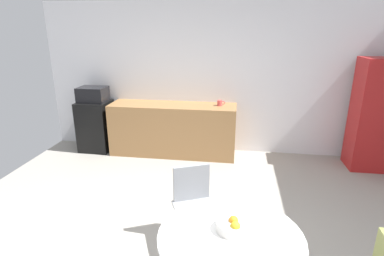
% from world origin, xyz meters
% --- Properties ---
extents(wall_back, '(6.00, 0.10, 2.60)m').
position_xyz_m(wall_back, '(0.00, 3.00, 1.30)').
color(wall_back, silver).
rests_on(wall_back, ground_plane).
extents(counter_block, '(2.18, 0.60, 0.90)m').
position_xyz_m(counter_block, '(-0.65, 2.65, 0.45)').
color(counter_block, '#9E7042').
rests_on(counter_block, ground_plane).
extents(mini_fridge, '(0.54, 0.54, 0.90)m').
position_xyz_m(mini_fridge, '(-2.09, 2.65, 0.45)').
color(mini_fridge, black).
rests_on(mini_fridge, ground_plane).
extents(microwave, '(0.48, 0.38, 0.26)m').
position_xyz_m(microwave, '(-2.09, 2.65, 1.03)').
color(microwave, black).
rests_on(microwave, mini_fridge).
extents(locker_cabinet, '(0.60, 0.50, 1.74)m').
position_xyz_m(locker_cabinet, '(2.55, 2.55, 0.87)').
color(locker_cabinet, '#B21E1E').
rests_on(locker_cabinet, ground_plane).
extents(round_table, '(1.04, 1.04, 0.75)m').
position_xyz_m(round_table, '(0.44, -0.53, 0.60)').
color(round_table, silver).
rests_on(round_table, ground_plane).
extents(chair_gray, '(0.56, 0.56, 0.83)m').
position_xyz_m(chair_gray, '(0.06, 0.33, 0.52)').
color(chair_gray, silver).
rests_on(chair_gray, ground_plane).
extents(fruit_bowl, '(0.25, 0.25, 0.11)m').
position_xyz_m(fruit_bowl, '(0.46, -0.47, 0.79)').
color(fruit_bowl, silver).
rests_on(fruit_bowl, round_table).
extents(mug_white, '(0.13, 0.08, 0.09)m').
position_xyz_m(mug_white, '(0.16, 2.69, 0.95)').
color(mug_white, '#D84C4C').
rests_on(mug_white, counter_block).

